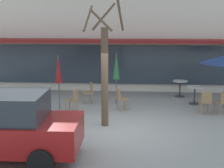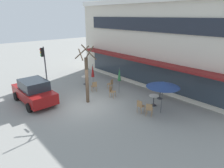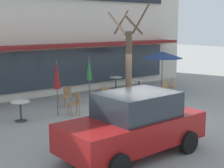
# 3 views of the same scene
# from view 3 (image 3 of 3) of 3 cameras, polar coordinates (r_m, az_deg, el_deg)

# --- Properties ---
(ground_plane) EXTENTS (80.00, 80.00, 0.00)m
(ground_plane) POSITION_cam_3_polar(r_m,az_deg,el_deg) (13.46, 5.18, -5.63)
(ground_plane) COLOR gray
(building_facade) EXTENTS (17.65, 9.10, 7.50)m
(building_facade) POSITION_cam_3_polar(r_m,az_deg,el_deg) (21.31, -13.77, 10.03)
(building_facade) COLOR beige
(building_facade) RESTS_ON ground
(cafe_table_near_wall) EXTENTS (0.70, 0.70, 0.76)m
(cafe_table_near_wall) POSITION_cam_3_polar(r_m,az_deg,el_deg) (13.27, -14.97, -3.86)
(cafe_table_near_wall) COLOR #333338
(cafe_table_near_wall) RESTS_ON ground
(cafe_table_streetside) EXTENTS (0.70, 0.70, 0.76)m
(cafe_table_streetside) POSITION_cam_3_polar(r_m,az_deg,el_deg) (18.74, 0.65, 0.44)
(cafe_table_streetside) COLOR #333338
(cafe_table_streetside) RESTS_ON ground
(cafe_table_by_tree) EXTENTS (0.70, 0.70, 0.76)m
(cafe_table_by_tree) POSITION_cam_3_polar(r_m,az_deg,el_deg) (18.02, 4.49, 0.03)
(cafe_table_by_tree) COLOR #333338
(cafe_table_by_tree) RESTS_ON ground
(patio_umbrella_green_folded) EXTENTS (2.10, 2.10, 2.20)m
(patio_umbrella_green_folded) POSITION_cam_3_polar(r_m,az_deg,el_deg) (18.16, 8.38, 4.83)
(patio_umbrella_green_folded) COLOR #4C4C51
(patio_umbrella_green_folded) RESTS_ON ground
(patio_umbrella_cream_folded) EXTENTS (0.28, 0.28, 2.20)m
(patio_umbrella_cream_folded) POSITION_cam_3_polar(r_m,az_deg,el_deg) (15.58, -3.83, 2.63)
(patio_umbrella_cream_folded) COLOR #4C4C51
(patio_umbrella_cream_folded) RESTS_ON ground
(patio_umbrella_corner_open) EXTENTS (0.28, 0.28, 2.20)m
(patio_umbrella_corner_open) POSITION_cam_3_polar(r_m,az_deg,el_deg) (13.55, -9.16, 1.43)
(patio_umbrella_corner_open) COLOR #4C4C51
(patio_umbrella_corner_open) RESTS_ON ground
(cafe_chair_0) EXTENTS (0.52, 0.52, 0.89)m
(cafe_chair_0) POSITION_cam_3_polar(r_m,az_deg,el_deg) (15.10, -0.88, -1.83)
(cafe_chair_0) COLOR #9E754C
(cafe_chair_0) RESTS_ON ground
(cafe_chair_1) EXTENTS (0.51, 0.51, 0.89)m
(cafe_chair_1) POSITION_cam_3_polar(r_m,az_deg,el_deg) (15.22, -7.65, -1.83)
(cafe_chair_1) COLOR #9E754C
(cafe_chair_1) RESTS_ON ground
(cafe_chair_2) EXTENTS (0.48, 0.48, 0.89)m
(cafe_chair_2) POSITION_cam_3_polar(r_m,az_deg,el_deg) (13.79, -6.08, -3.02)
(cafe_chair_2) COLOR #9E754C
(cafe_chair_2) RESTS_ON ground
(cafe_chair_3) EXTENTS (0.54, 0.54, 0.89)m
(cafe_chair_3) POSITION_cam_3_polar(r_m,az_deg,el_deg) (17.57, 9.81, -0.31)
(cafe_chair_3) COLOR #9E754C
(cafe_chair_3) RESTS_ON ground
(cafe_chair_4) EXTENTS (0.44, 0.44, 0.89)m
(cafe_chair_4) POSITION_cam_3_polar(r_m,az_deg,el_deg) (17.02, 8.50, -0.60)
(cafe_chair_4) COLOR #9E754C
(cafe_chair_4) RESTS_ON ground
(parked_sedan) EXTENTS (4.24, 2.09, 1.76)m
(parked_sedan) POSITION_cam_3_polar(r_m,az_deg,el_deg) (9.53, 3.66, -6.67)
(parked_sedan) COLOR maroon
(parked_sedan) RESTS_ON ground
(street_tree) EXTENTS (1.28, 1.25, 4.34)m
(street_tree) POSITION_cam_3_polar(r_m,az_deg,el_deg) (13.09, 2.77, 2.70)
(street_tree) COLOR brown
(street_tree) RESTS_ON ground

